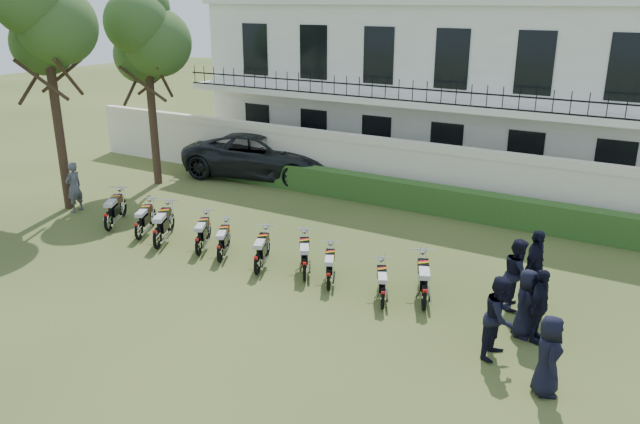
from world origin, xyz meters
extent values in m
plane|color=#3B4C1E|center=(0.00, 0.00, 0.00)|extent=(100.00, 100.00, 0.00)
cube|color=#EEE0C8|center=(0.00, 8.00, 1.00)|extent=(30.00, 0.30, 2.00)
cube|color=#EEE0C8|center=(0.00, 8.00, 2.15)|extent=(30.00, 0.35, 0.30)
cube|color=#254819|center=(1.00, 7.20, 0.50)|extent=(18.00, 0.60, 1.00)
cube|color=white|center=(0.00, 14.00, 3.50)|extent=(20.00, 8.00, 7.00)
cube|color=white|center=(0.00, 9.30, 3.50)|extent=(20.00, 1.40, 0.25)
cube|color=black|center=(0.00, 8.65, 4.10)|extent=(20.00, 0.05, 0.05)
cube|color=black|center=(0.00, 8.65, 3.65)|extent=(20.00, 0.05, 0.05)
cube|color=black|center=(-7.50, 10.02, 1.60)|extent=(1.30, 0.12, 2.20)
cube|color=black|center=(-7.50, 10.02, 5.10)|extent=(1.30, 0.12, 2.20)
cube|color=black|center=(-4.50, 10.02, 1.60)|extent=(1.30, 0.12, 2.20)
cube|color=black|center=(-4.50, 10.02, 5.10)|extent=(1.30, 0.12, 2.20)
cube|color=black|center=(-1.50, 10.02, 1.60)|extent=(1.30, 0.12, 2.20)
cube|color=black|center=(-1.50, 10.02, 5.10)|extent=(1.30, 0.12, 2.20)
cube|color=black|center=(1.50, 10.02, 1.60)|extent=(1.30, 0.12, 2.20)
cube|color=black|center=(1.50, 10.02, 5.10)|extent=(1.30, 0.12, 2.20)
cube|color=black|center=(4.50, 10.02, 1.60)|extent=(1.30, 0.12, 2.20)
cube|color=black|center=(4.50, 10.02, 5.10)|extent=(1.30, 0.12, 2.20)
cube|color=black|center=(7.50, 10.02, 1.60)|extent=(1.30, 0.12, 2.20)
cube|color=black|center=(7.50, 10.02, 5.10)|extent=(1.30, 0.12, 2.20)
cylinder|color=#473323|center=(-9.50, 1.00, 2.97)|extent=(0.32, 0.32, 5.95)
sphere|color=#315120|center=(-9.10, 1.20, 6.38)|extent=(2.60, 2.60, 2.60)
sphere|color=#315120|center=(-10.10, 1.30, 5.78)|extent=(2.20, 2.20, 2.20)
cylinder|color=#473323|center=(-9.00, 5.00, 2.62)|extent=(0.32, 0.32, 5.25)
sphere|color=#315120|center=(-8.60, 5.20, 5.62)|extent=(2.60, 2.60, 2.60)
sphere|color=#315120|center=(-9.60, 5.30, 5.10)|extent=(2.20, 2.20, 2.20)
sphere|color=#315120|center=(-8.90, 4.50, 6.38)|extent=(2.40, 2.40, 2.40)
sphere|color=#315120|center=(-9.00, 5.00, 6.90)|extent=(2.00, 2.00, 2.00)
torus|color=black|center=(-5.96, -0.62, 0.33)|extent=(0.42, 0.63, 0.67)
torus|color=black|center=(-6.66, 0.63, 0.33)|extent=(0.42, 0.63, 0.67)
cube|color=black|center=(-6.28, -0.04, 0.50)|extent=(0.47, 0.63, 0.33)
cube|color=black|center=(-6.40, 0.18, 0.79)|extent=(0.49, 0.57, 0.24)
cube|color=red|center=(-6.40, 0.18, 0.80)|extent=(0.26, 0.28, 0.25)
cube|color=yellow|center=(-6.37, 0.12, 0.80)|extent=(0.24, 0.26, 0.25)
cube|color=#BBBBBB|center=(-6.13, -0.30, 0.84)|extent=(0.53, 0.66, 0.13)
cylinder|color=silver|center=(-6.58, 0.49, 1.12)|extent=(0.59, 0.35, 0.03)
torus|color=black|center=(-4.61, -0.62, 0.30)|extent=(0.35, 0.59, 0.61)
torus|color=black|center=(-5.18, 0.55, 0.30)|extent=(0.35, 0.59, 0.61)
cube|color=black|center=(-4.87, -0.08, 0.45)|extent=(0.40, 0.57, 0.30)
cube|color=black|center=(-4.97, 0.13, 0.72)|extent=(0.43, 0.52, 0.22)
cube|color=red|center=(-4.97, 0.13, 0.73)|extent=(0.24, 0.25, 0.23)
cube|color=yellow|center=(-4.95, 0.07, 0.73)|extent=(0.22, 0.23, 0.23)
cube|color=#BBBBBB|center=(-4.75, -0.32, 0.76)|extent=(0.46, 0.60, 0.12)
cylinder|color=silver|center=(-5.12, 0.41, 1.02)|extent=(0.55, 0.29, 0.03)
torus|color=black|center=(-3.51, -0.95, 0.34)|extent=(0.41, 0.65, 0.68)
torus|color=black|center=(-4.18, 0.34, 0.34)|extent=(0.41, 0.65, 0.68)
cube|color=black|center=(-3.82, -0.35, 0.50)|extent=(0.46, 0.64, 0.34)
cube|color=black|center=(-3.94, -0.12, 0.81)|extent=(0.49, 0.58, 0.25)
cube|color=red|center=(-3.94, -0.12, 0.82)|extent=(0.27, 0.28, 0.26)
cube|color=yellow|center=(-3.91, -0.18, 0.82)|extent=(0.24, 0.26, 0.26)
cube|color=#BBBBBB|center=(-3.68, -0.62, 0.85)|extent=(0.52, 0.67, 0.13)
cylinder|color=silver|center=(-4.10, 0.19, 1.14)|extent=(0.61, 0.34, 0.03)
torus|color=black|center=(-2.13, -0.62, 0.30)|extent=(0.37, 0.58, 0.61)
torus|color=black|center=(-2.74, 0.52, 0.30)|extent=(0.37, 0.58, 0.61)
cube|color=black|center=(-2.42, -0.10, 0.45)|extent=(0.42, 0.57, 0.30)
cube|color=black|center=(-2.52, 0.11, 0.72)|extent=(0.44, 0.52, 0.22)
cube|color=red|center=(-2.52, 0.11, 0.73)|extent=(0.24, 0.25, 0.23)
cube|color=yellow|center=(-2.50, 0.05, 0.73)|extent=(0.22, 0.23, 0.23)
cube|color=#BBBBBB|center=(-2.29, -0.33, 0.76)|extent=(0.47, 0.60, 0.12)
cylinder|color=silver|center=(-2.67, 0.39, 1.02)|extent=(0.54, 0.31, 0.03)
torus|color=black|center=(-1.28, -0.68, 0.28)|extent=(0.35, 0.55, 0.58)
torus|color=black|center=(-1.86, 0.41, 0.28)|extent=(0.35, 0.55, 0.58)
cube|color=black|center=(-1.55, -0.18, 0.43)|extent=(0.40, 0.54, 0.28)
cube|color=black|center=(-1.65, 0.01, 0.68)|extent=(0.42, 0.49, 0.21)
cube|color=red|center=(-1.65, 0.01, 0.69)|extent=(0.23, 0.24, 0.22)
cube|color=yellow|center=(-1.62, -0.04, 0.69)|extent=(0.21, 0.22, 0.22)
cube|color=#BBBBBB|center=(-1.43, -0.40, 0.72)|extent=(0.45, 0.57, 0.11)
cylinder|color=silver|center=(-1.79, 0.28, 0.97)|extent=(0.52, 0.29, 0.03)
torus|color=black|center=(0.12, -0.88, 0.30)|extent=(0.33, 0.60, 0.61)
torus|color=black|center=(-0.40, 0.32, 0.30)|extent=(0.33, 0.60, 0.61)
cube|color=black|center=(-0.12, -0.33, 0.45)|extent=(0.39, 0.58, 0.30)
cube|color=black|center=(-0.21, -0.11, 0.72)|extent=(0.42, 0.52, 0.22)
cube|color=red|center=(-0.21, -0.11, 0.73)|extent=(0.25, 0.25, 0.23)
cube|color=yellow|center=(-0.19, -0.17, 0.73)|extent=(0.23, 0.22, 0.23)
cube|color=#BBBBBB|center=(-0.01, -0.58, 0.76)|extent=(0.44, 0.60, 0.12)
cylinder|color=silver|center=(-0.34, 0.18, 1.03)|extent=(0.57, 0.27, 0.03)
torus|color=black|center=(1.53, -0.51, 0.31)|extent=(0.40, 0.58, 0.62)
torus|color=black|center=(0.83, 0.61, 0.31)|extent=(0.40, 0.58, 0.62)
cube|color=black|center=(1.21, 0.01, 0.46)|extent=(0.45, 0.57, 0.31)
cube|color=black|center=(1.08, 0.21, 0.73)|extent=(0.47, 0.53, 0.22)
cube|color=red|center=(1.08, 0.21, 0.74)|extent=(0.23, 0.27, 0.23)
cube|color=yellow|center=(1.12, 0.15, 0.74)|extent=(0.21, 0.25, 0.23)
cube|color=#BBBBBB|center=(1.35, -0.23, 0.77)|extent=(0.50, 0.60, 0.12)
cylinder|color=silver|center=(0.91, 0.48, 1.04)|extent=(0.54, 0.35, 0.03)
torus|color=black|center=(2.30, -0.67, 0.28)|extent=(0.33, 0.54, 0.56)
torus|color=black|center=(1.76, 0.40, 0.28)|extent=(0.33, 0.54, 0.56)
cube|color=black|center=(2.05, -0.17, 0.42)|extent=(0.38, 0.53, 0.28)
cube|color=black|center=(1.95, 0.02, 0.67)|extent=(0.40, 0.48, 0.20)
cube|color=red|center=(1.95, 0.02, 0.68)|extent=(0.22, 0.23, 0.21)
cube|color=yellow|center=(1.98, -0.03, 0.68)|extent=(0.20, 0.21, 0.21)
cube|color=#BBBBBB|center=(2.16, -0.40, 0.70)|extent=(0.43, 0.55, 0.11)
cylinder|color=silver|center=(1.82, 0.28, 0.94)|extent=(0.51, 0.28, 0.03)
torus|color=black|center=(3.94, -0.88, 0.27)|extent=(0.33, 0.53, 0.55)
torus|color=black|center=(3.40, 0.16, 0.27)|extent=(0.33, 0.53, 0.55)
cube|color=black|center=(3.69, -0.40, 0.41)|extent=(0.37, 0.51, 0.27)
cube|color=black|center=(3.60, -0.21, 0.65)|extent=(0.39, 0.47, 0.20)
cube|color=red|center=(3.60, -0.21, 0.66)|extent=(0.22, 0.23, 0.21)
cube|color=yellow|center=(3.62, -0.26, 0.66)|extent=(0.20, 0.21, 0.21)
cube|color=#BBBBBB|center=(3.80, -0.61, 0.69)|extent=(0.42, 0.54, 0.11)
cylinder|color=silver|center=(3.46, 0.04, 0.92)|extent=(0.49, 0.27, 0.03)
torus|color=black|center=(4.85, -0.53, 0.32)|extent=(0.36, 0.63, 0.65)
torus|color=black|center=(4.28, 0.73, 0.32)|extent=(0.36, 0.63, 0.65)
cube|color=black|center=(4.59, 0.05, 0.48)|extent=(0.42, 0.61, 0.32)
cube|color=black|center=(4.49, 0.27, 0.77)|extent=(0.45, 0.55, 0.23)
cube|color=red|center=(4.49, 0.27, 0.78)|extent=(0.27, 0.26, 0.25)
cube|color=yellow|center=(4.51, 0.21, 0.78)|extent=(0.24, 0.24, 0.25)
cube|color=#BBBBBB|center=(4.71, -0.21, 0.81)|extent=(0.47, 0.64, 0.13)
cylinder|color=silver|center=(4.35, 0.58, 1.09)|extent=(0.60, 0.29, 0.03)
imported|color=black|center=(-5.81, 8.10, 0.94)|extent=(7.21, 4.34, 1.87)
imported|color=#5D5C62|center=(-8.94, 0.87, 0.90)|extent=(0.47, 0.69, 1.81)
imported|color=black|center=(7.82, -1.87, 0.82)|extent=(0.76, 0.93, 1.64)
imported|color=black|center=(6.66, -1.01, 0.92)|extent=(0.80, 0.97, 1.83)
imported|color=black|center=(7.24, 0.03, 0.86)|extent=(0.52, 1.05, 1.72)
imported|color=black|center=(6.94, 0.13, 0.80)|extent=(0.69, 0.89, 1.61)
imported|color=black|center=(6.43, 1.44, 0.89)|extent=(0.91, 1.03, 1.79)
imported|color=black|center=(6.72, 1.92, 0.96)|extent=(0.59, 1.17, 1.91)
camera|label=1|loc=(9.29, -12.93, 7.24)|focal=35.00mm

